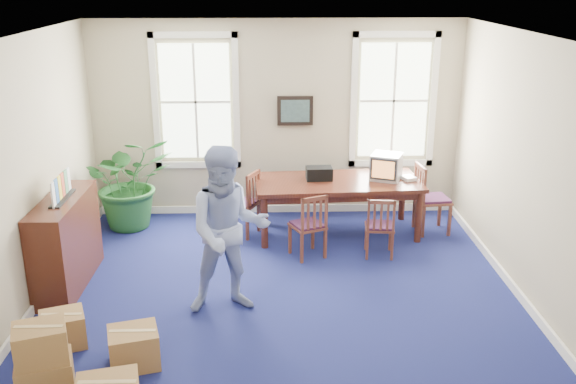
{
  "coord_description": "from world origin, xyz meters",
  "views": [
    {
      "loc": [
        -0.15,
        -7.02,
        3.85
      ],
      "look_at": [
        0.1,
        0.6,
        1.25
      ],
      "focal_mm": 40.0,
      "sensor_mm": 36.0,
      "label": 1
    }
  ],
  "objects_px": {
    "crt_tv": "(386,166)",
    "potted_plant": "(130,182)",
    "conference_table": "(337,207)",
    "credenza": "(66,240)",
    "chair_near_left": "(308,225)",
    "cardboard_boxes": "(67,353)",
    "man": "(228,231)"
  },
  "relations": [
    {
      "from": "crt_tv",
      "to": "potted_plant",
      "type": "xyz_separation_m",
      "value": [
        -3.99,
        0.33,
        -0.31
      ]
    },
    {
      "from": "conference_table",
      "to": "credenza",
      "type": "height_order",
      "value": "credenza"
    },
    {
      "from": "crt_tv",
      "to": "conference_table",
      "type": "bearing_deg",
      "value": -153.34
    },
    {
      "from": "chair_near_left",
      "to": "conference_table",
      "type": "bearing_deg",
      "value": -145.2
    },
    {
      "from": "conference_table",
      "to": "cardboard_boxes",
      "type": "relative_size",
      "value": 1.81
    },
    {
      "from": "conference_table",
      "to": "man",
      "type": "relative_size",
      "value": 1.24
    },
    {
      "from": "conference_table",
      "to": "cardboard_boxes",
      "type": "xyz_separation_m",
      "value": [
        -3.02,
        -3.9,
        -0.03
      ]
    },
    {
      "from": "credenza",
      "to": "cardboard_boxes",
      "type": "xyz_separation_m",
      "value": [
        0.65,
        -2.27,
        -0.23
      ]
    },
    {
      "from": "credenza",
      "to": "cardboard_boxes",
      "type": "bearing_deg",
      "value": -72.88
    },
    {
      "from": "man",
      "to": "potted_plant",
      "type": "height_order",
      "value": "man"
    },
    {
      "from": "conference_table",
      "to": "credenza",
      "type": "relative_size",
      "value": 1.58
    },
    {
      "from": "potted_plant",
      "to": "chair_near_left",
      "type": "bearing_deg",
      "value": -24.52
    },
    {
      "from": "cardboard_boxes",
      "to": "crt_tv",
      "type": "bearing_deg",
      "value": 46.5
    },
    {
      "from": "crt_tv",
      "to": "credenza",
      "type": "distance_m",
      "value": 4.74
    },
    {
      "from": "man",
      "to": "credenza",
      "type": "relative_size",
      "value": 1.27
    },
    {
      "from": "man",
      "to": "cardboard_boxes",
      "type": "bearing_deg",
      "value": -142.45
    },
    {
      "from": "conference_table",
      "to": "crt_tv",
      "type": "distance_m",
      "value": 0.97
    },
    {
      "from": "potted_plant",
      "to": "conference_table",
      "type": "bearing_deg",
      "value": -6.84
    },
    {
      "from": "conference_table",
      "to": "man",
      "type": "height_order",
      "value": "man"
    },
    {
      "from": "man",
      "to": "conference_table",
      "type": "bearing_deg",
      "value": 48.03
    },
    {
      "from": "cardboard_boxes",
      "to": "conference_table",
      "type": "bearing_deg",
      "value": 52.32
    },
    {
      "from": "conference_table",
      "to": "credenza",
      "type": "bearing_deg",
      "value": -159.47
    },
    {
      "from": "chair_near_left",
      "to": "man",
      "type": "xyz_separation_m",
      "value": [
        -1.02,
        -1.49,
        0.53
      ]
    },
    {
      "from": "conference_table",
      "to": "chair_near_left",
      "type": "relative_size",
      "value": 2.62
    },
    {
      "from": "man",
      "to": "potted_plant",
      "type": "distance_m",
      "value": 3.24
    },
    {
      "from": "conference_table",
      "to": "credenza",
      "type": "distance_m",
      "value": 4.02
    },
    {
      "from": "crt_tv",
      "to": "credenza",
      "type": "height_order",
      "value": "same"
    },
    {
      "from": "chair_near_left",
      "to": "crt_tv",
      "type": "bearing_deg",
      "value": -168.21
    },
    {
      "from": "crt_tv",
      "to": "potted_plant",
      "type": "height_order",
      "value": "potted_plant"
    },
    {
      "from": "conference_table",
      "to": "crt_tv",
      "type": "relative_size",
      "value": 5.29
    },
    {
      "from": "crt_tv",
      "to": "cardboard_boxes",
      "type": "height_order",
      "value": "crt_tv"
    },
    {
      "from": "chair_near_left",
      "to": "credenza",
      "type": "relative_size",
      "value": 0.6
    }
  ]
}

